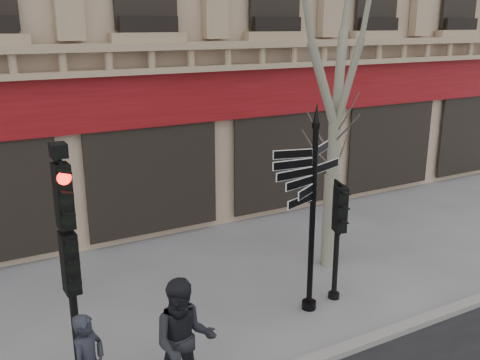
% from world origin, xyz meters
% --- Properties ---
extents(ground, '(80.00, 80.00, 0.00)m').
position_xyz_m(ground, '(0.00, 0.00, 0.00)').
color(ground, slate).
rests_on(ground, ground).
extents(fingerpost, '(1.95, 1.95, 4.04)m').
position_xyz_m(fingerpost, '(1.35, 0.09, 2.71)').
color(fingerpost, black).
rests_on(fingerpost, ground).
extents(traffic_signal_main, '(0.43, 0.31, 3.78)m').
position_xyz_m(traffic_signal_main, '(-3.07, 0.07, 2.39)').
color(traffic_signal_main, black).
rests_on(traffic_signal_main, ground).
extents(traffic_signal_secondary, '(0.47, 0.39, 2.38)m').
position_xyz_m(traffic_signal_secondary, '(2.04, 0.18, 1.66)').
color(traffic_signal_secondary, black).
rests_on(traffic_signal_secondary, ground).
extents(plane_tree, '(3.11, 3.11, 8.26)m').
position_xyz_m(plane_tree, '(2.93, 1.51, 5.80)').
color(plane_tree, gray).
rests_on(plane_tree, ground).
extents(pedestrian_b, '(1.12, 0.99, 1.93)m').
position_xyz_m(pedestrian_b, '(-1.80, -1.15, 0.97)').
color(pedestrian_b, black).
rests_on(pedestrian_b, ground).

